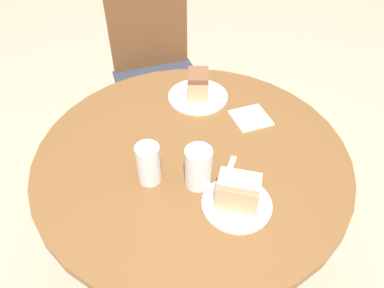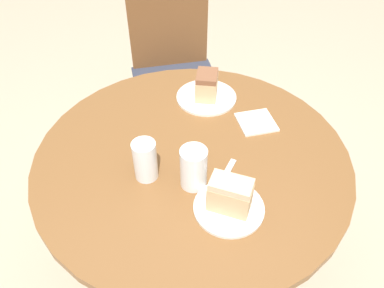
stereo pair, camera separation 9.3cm
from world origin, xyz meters
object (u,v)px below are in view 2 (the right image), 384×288
Objects in this scene: chair at (174,70)px; glass_water at (145,162)px; cake_slice_near at (230,195)px; cake_slice_far at (207,85)px; glass_lemonade at (194,170)px; plate_near at (229,208)px; plate_far at (206,97)px.

chair reaches higher than glass_water.
cake_slice_near reaches higher than cake_slice_far.
glass_water is (-0.13, 0.06, -0.00)m from glass_lemonade.
glass_lemonade is 1.01× the size of glass_water.
glass_water is at bearing -104.94° from chair.
cake_slice_near is at bearing -92.21° from chair.
plate_near is 0.28m from glass_water.
chair reaches higher than cake_slice_near.
cake_slice_far is at bearing -87.77° from chair.
glass_water is at bearing -127.83° from cake_slice_far.
plate_far is 1.72× the size of cake_slice_near.
chair is at bearing 88.43° from cake_slice_near.
cake_slice_far is 0.91× the size of glass_water.
plate_far is 1.74× the size of glass_water.
plate_far is 0.44m from glass_water.
glass_lemonade is (-0.14, -0.41, 0.05)m from plate_far.
chair is 0.67m from cake_slice_far.
cake_slice_near is at bearing -96.62° from cake_slice_far.
cake_slice_far is (-0.00, 0.00, 0.05)m from plate_far.
plate_near is 0.53m from cake_slice_far.
chair is 3.95× the size of plate_far.
cake_slice_far reaches higher than plate_far.
plate_far is at bearing -87.77° from chair.
plate_far is 0.05m from cake_slice_far.
cake_slice_far is (0.06, 0.52, -0.00)m from cake_slice_near.
plate_near is at bearing -96.62° from plate_far.
glass_lemonade reaches higher than glass_water.
plate_near is 0.06m from cake_slice_near.
chair is at bearing 75.71° from glass_water.
plate_far is (0.03, -0.60, 0.24)m from chair.
glass_water is at bearing -127.83° from plate_far.
glass_lemonade is 0.15m from glass_water.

